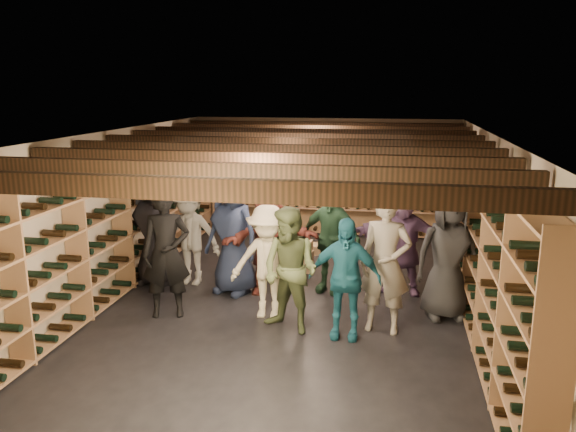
% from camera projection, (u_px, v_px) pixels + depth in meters
% --- Properties ---
extents(ground, '(8.00, 8.00, 0.00)m').
position_uv_depth(ground, '(289.00, 299.00, 8.23)').
color(ground, black).
rests_on(ground, ground).
extents(walls, '(5.52, 8.02, 2.40)m').
position_uv_depth(walls, '(289.00, 219.00, 7.96)').
color(walls, '#B9AB90').
rests_on(walls, ground).
extents(ceiling, '(5.50, 8.00, 0.01)m').
position_uv_depth(ceiling, '(289.00, 134.00, 7.69)').
color(ceiling, beige).
rests_on(ceiling, walls).
extents(ceiling_joists, '(5.40, 7.12, 0.18)m').
position_uv_depth(ceiling_joists, '(289.00, 144.00, 7.72)').
color(ceiling_joists, black).
rests_on(ceiling_joists, ground).
extents(wine_rack_left, '(0.32, 7.50, 2.15)m').
position_uv_depth(wine_rack_left, '(122.00, 220.00, 8.45)').
color(wine_rack_left, '#A87A51').
rests_on(wine_rack_left, ground).
extents(wine_rack_right, '(0.32, 7.50, 2.15)m').
position_uv_depth(wine_rack_right, '(477.00, 236.00, 7.53)').
color(wine_rack_right, '#A87A51').
rests_on(wine_rack_right, ground).
extents(wine_rack_back, '(4.70, 0.30, 2.15)m').
position_uv_depth(wine_rack_back, '(323.00, 183.00, 11.66)').
color(wine_rack_back, '#A87A51').
rests_on(wine_rack_back, ground).
extents(crate_stack_left, '(0.56, 0.42, 0.68)m').
position_uv_depth(crate_stack_left, '(282.00, 250.00, 9.47)').
color(crate_stack_left, tan).
rests_on(crate_stack_left, ground).
extents(crate_stack_right, '(0.51, 0.35, 0.51)m').
position_uv_depth(crate_stack_right, '(297.00, 256.00, 9.44)').
color(crate_stack_right, tan).
rests_on(crate_stack_right, ground).
extents(crate_loose, '(0.56, 0.44, 0.17)m').
position_uv_depth(crate_loose, '(312.00, 249.00, 10.44)').
color(crate_loose, tan).
rests_on(crate_loose, ground).
extents(person_0, '(1.00, 0.79, 1.80)m').
position_uv_depth(person_0, '(154.00, 228.00, 8.66)').
color(person_0, black).
rests_on(person_0, ground).
extents(person_1, '(0.73, 0.59, 1.75)m').
position_uv_depth(person_1, '(166.00, 253.00, 7.45)').
color(person_1, black).
rests_on(person_1, ground).
extents(person_2, '(0.96, 0.88, 1.60)m').
position_uv_depth(person_2, '(290.00, 271.00, 6.98)').
color(person_2, '#54643A').
rests_on(person_2, ground).
extents(person_3, '(1.02, 0.62, 1.54)m').
position_uv_depth(person_3, '(268.00, 262.00, 7.44)').
color(person_3, beige).
rests_on(person_3, ground).
extents(person_4, '(0.90, 0.40, 1.52)m').
position_uv_depth(person_4, '(345.00, 278.00, 6.83)').
color(person_4, '#1D667B').
rests_on(person_4, ground).
extents(person_5, '(1.54, 1.04, 1.59)m').
position_uv_depth(person_5, '(270.00, 241.00, 8.35)').
color(person_5, brown).
rests_on(person_5, ground).
extents(person_6, '(1.05, 0.87, 1.83)m').
position_uv_depth(person_6, '(232.00, 233.00, 8.30)').
color(person_6, '#1E2843').
rests_on(person_6, ground).
extents(person_7, '(0.70, 0.51, 1.77)m').
position_uv_depth(person_7, '(385.00, 264.00, 6.97)').
color(person_7, gray).
rests_on(person_7, ground).
extents(person_9, '(1.06, 0.67, 1.57)m').
position_uv_depth(person_9, '(190.00, 235.00, 8.70)').
color(person_9, '#A3A196').
rests_on(person_9, ground).
extents(person_10, '(1.04, 0.67, 1.64)m').
position_uv_depth(person_10, '(330.00, 239.00, 8.36)').
color(person_10, '#23472E').
rests_on(person_10, ground).
extents(person_11, '(1.61, 0.80, 1.67)m').
position_uv_depth(person_11, '(402.00, 239.00, 8.32)').
color(person_11, slate).
rests_on(person_11, ground).
extents(person_12, '(0.96, 0.74, 1.75)m').
position_uv_depth(person_12, '(448.00, 255.00, 7.40)').
color(person_12, '#323337').
rests_on(person_12, ground).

